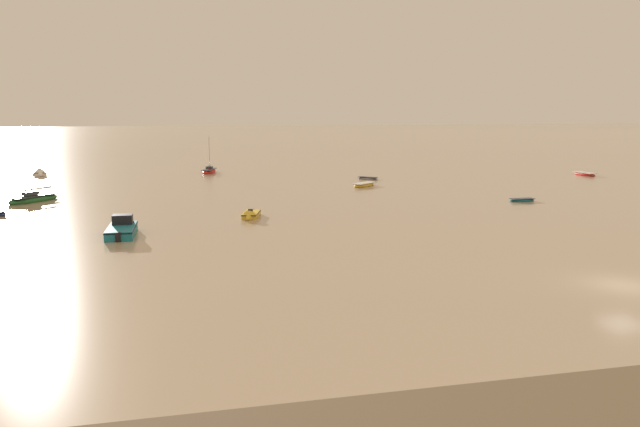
% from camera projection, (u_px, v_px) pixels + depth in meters
% --- Properties ---
extents(ground_plane, '(800.00, 800.00, 0.00)m').
position_uv_depth(ground_plane, '(624.00, 286.00, 37.52)').
color(ground_plane, tan).
extents(rowboat_moored_0, '(1.83, 4.62, 0.72)m').
position_uv_depth(rowboat_moored_0, '(585.00, 174.00, 100.86)').
color(rowboat_moored_0, red).
rests_on(rowboat_moored_0, ground).
extents(sailboat_moored_0, '(3.33, 5.98, 6.40)m').
position_uv_depth(sailboat_moored_0, '(209.00, 171.00, 105.20)').
color(sailboat_moored_0, red).
rests_on(sailboat_moored_0, ground).
extents(motorboat_moored_1, '(2.46, 4.33, 1.41)m').
position_uv_depth(motorboat_moored_1, '(250.00, 216.00, 60.98)').
color(motorboat_moored_1, gold).
rests_on(motorboat_moored_1, ground).
extents(rowboat_moored_3, '(3.16, 2.94, 0.51)m').
position_uv_depth(rowboat_moored_3, '(368.00, 178.00, 95.01)').
color(rowboat_moored_3, gray).
rests_on(rowboat_moored_3, ground).
extents(motorboat_moored_2, '(3.31, 5.79, 1.88)m').
position_uv_depth(motorboat_moored_2, '(40.00, 174.00, 100.45)').
color(motorboat_moored_2, white).
rests_on(motorboat_moored_2, ground).
extents(sailboat_moored_1, '(5.81, 6.57, 7.54)m').
position_uv_depth(sailboat_moored_1, '(33.00, 199.00, 71.89)').
color(sailboat_moored_1, '#23602D').
rests_on(sailboat_moored_1, ground).
extents(motorboat_moored_4, '(2.39, 6.47, 2.41)m').
position_uv_depth(motorboat_moored_4, '(123.00, 229.00, 53.40)').
color(motorboat_moored_4, '#197084').
rests_on(motorboat_moored_4, ground).
extents(rowboat_moored_6, '(3.14, 1.11, 0.49)m').
position_uv_depth(rowboat_moored_6, '(522.00, 200.00, 72.11)').
color(rowboat_moored_6, '#197084').
rests_on(rowboat_moored_6, ground).
extents(rowboat_moored_7, '(4.43, 4.02, 0.71)m').
position_uv_depth(rowboat_moored_7, '(364.00, 185.00, 86.44)').
color(rowboat_moored_7, gold).
rests_on(rowboat_moored_7, ground).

